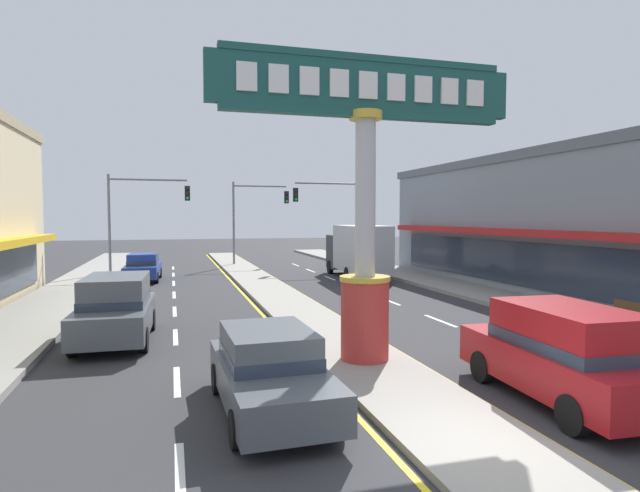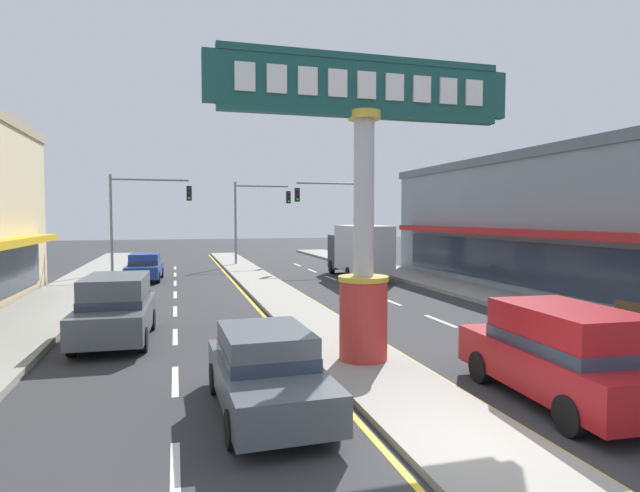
{
  "view_description": "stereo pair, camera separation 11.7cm",
  "coord_description": "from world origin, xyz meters",
  "px_view_note": "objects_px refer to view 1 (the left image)",
  "views": [
    {
      "loc": [
        -4.5,
        -6.94,
        3.62
      ],
      "look_at": [
        0.47,
        10.53,
        2.6
      ],
      "focal_mm": 29.29,
      "sensor_mm": 36.0,
      "label": 1
    },
    {
      "loc": [
        -4.39,
        -6.97,
        3.62
      ],
      "look_at": [
        0.47,
        10.53,
        2.6
      ],
      "focal_mm": 29.29,
      "sensor_mm": 36.0,
      "label": 2
    }
  ],
  "objects_px": {
    "traffic_light_right_side": "(336,208)",
    "storefront_right": "(573,222)",
    "box_truck_near_left_lane": "(357,250)",
    "suv_mid_left_lane": "(564,353)",
    "district_sign": "(365,200)",
    "traffic_light_left_side": "(140,207)",
    "sedan_far_right_lane": "(143,267)",
    "street_bench": "(633,317)",
    "sedan_near_right_lane": "(270,369)",
    "suv_far_left_oncoming": "(116,308)",
    "traffic_light_median_far": "(254,209)"
  },
  "relations": [
    {
      "from": "sedan_far_right_lane",
      "to": "street_bench",
      "type": "distance_m",
      "value": 23.87
    },
    {
      "from": "traffic_light_median_far",
      "to": "suv_mid_left_lane",
      "type": "relative_size",
      "value": 1.32
    },
    {
      "from": "traffic_light_right_side",
      "to": "sedan_far_right_lane",
      "type": "bearing_deg",
      "value": -165.24
    },
    {
      "from": "district_sign",
      "to": "traffic_light_left_side",
      "type": "relative_size",
      "value": 1.22
    },
    {
      "from": "district_sign",
      "to": "street_bench",
      "type": "bearing_deg",
      "value": 2.41
    },
    {
      "from": "storefront_right",
      "to": "traffic_light_right_side",
      "type": "relative_size",
      "value": 3.68
    },
    {
      "from": "sedan_near_right_lane",
      "to": "street_bench",
      "type": "bearing_deg",
      "value": 13.63
    },
    {
      "from": "suv_far_left_oncoming",
      "to": "street_bench",
      "type": "height_order",
      "value": "suv_far_left_oncoming"
    },
    {
      "from": "traffic_light_median_far",
      "to": "street_bench",
      "type": "xyz_separation_m",
      "value": [
        7.2,
        -26.56,
        -3.55
      ]
    },
    {
      "from": "district_sign",
      "to": "suv_far_left_oncoming",
      "type": "xyz_separation_m",
      "value": [
        -6.09,
        4.21,
        -3.04
      ]
    },
    {
      "from": "traffic_light_median_far",
      "to": "sedan_far_right_lane",
      "type": "relative_size",
      "value": 1.42
    },
    {
      "from": "suv_mid_left_lane",
      "to": "suv_far_left_oncoming",
      "type": "distance_m",
      "value": 11.78
    },
    {
      "from": "traffic_light_right_side",
      "to": "storefront_right",
      "type": "bearing_deg",
      "value": -54.68
    },
    {
      "from": "sedan_near_right_lane",
      "to": "suv_mid_left_lane",
      "type": "bearing_deg",
      "value": -11.42
    },
    {
      "from": "storefront_right",
      "to": "suv_mid_left_lane",
      "type": "bearing_deg",
      "value": -132.11
    },
    {
      "from": "district_sign",
      "to": "box_truck_near_left_lane",
      "type": "bearing_deg",
      "value": 70.58
    },
    {
      "from": "storefront_right",
      "to": "street_bench",
      "type": "distance_m",
      "value": 12.03
    },
    {
      "from": "suv_mid_left_lane",
      "to": "traffic_light_right_side",
      "type": "bearing_deg",
      "value": 82.14
    },
    {
      "from": "district_sign",
      "to": "traffic_light_median_far",
      "type": "bearing_deg",
      "value": 87.01
    },
    {
      "from": "suv_far_left_oncoming",
      "to": "sedan_far_right_lane",
      "type": "bearing_deg",
      "value": 90.0
    },
    {
      "from": "traffic_light_right_side",
      "to": "suv_mid_left_lane",
      "type": "height_order",
      "value": "traffic_light_right_side"
    },
    {
      "from": "traffic_light_right_side",
      "to": "street_bench",
      "type": "xyz_separation_m",
      "value": [
        2.23,
        -22.09,
        -3.6
      ]
    },
    {
      "from": "suv_far_left_oncoming",
      "to": "street_bench",
      "type": "bearing_deg",
      "value": -14.66
    },
    {
      "from": "sedan_near_right_lane",
      "to": "box_truck_near_left_lane",
      "type": "height_order",
      "value": "box_truck_near_left_lane"
    },
    {
      "from": "sedan_far_right_lane",
      "to": "box_truck_near_left_lane",
      "type": "height_order",
      "value": "box_truck_near_left_lane"
    },
    {
      "from": "sedan_near_right_lane",
      "to": "street_bench",
      "type": "xyz_separation_m",
      "value": [
        11.4,
        2.76,
        -0.14
      ]
    },
    {
      "from": "suv_mid_left_lane",
      "to": "suv_far_left_oncoming",
      "type": "xyz_separation_m",
      "value": [
        -8.88,
        7.74,
        0.0
      ]
    },
    {
      "from": "district_sign",
      "to": "suv_mid_left_lane",
      "type": "height_order",
      "value": "district_sign"
    },
    {
      "from": "traffic_light_left_side",
      "to": "storefront_right",
      "type": "bearing_deg",
      "value": -29.08
    },
    {
      "from": "sedan_near_right_lane",
      "to": "traffic_light_right_side",
      "type": "bearing_deg",
      "value": 69.75
    },
    {
      "from": "box_truck_near_left_lane",
      "to": "suv_mid_left_lane",
      "type": "relative_size",
      "value": 1.5
    },
    {
      "from": "suv_mid_left_lane",
      "to": "district_sign",
      "type": "bearing_deg",
      "value": 128.32
    },
    {
      "from": "box_truck_near_left_lane",
      "to": "suv_mid_left_lane",
      "type": "bearing_deg",
      "value": -98.88
    },
    {
      "from": "district_sign",
      "to": "box_truck_near_left_lane",
      "type": "xyz_separation_m",
      "value": [
        6.0,
        17.01,
        -2.33
      ]
    },
    {
      "from": "storefront_right",
      "to": "street_bench",
      "type": "xyz_separation_m",
      "value": [
        -6.51,
        -9.75,
        -2.69
      ]
    },
    {
      "from": "traffic_light_right_side",
      "to": "suv_far_left_oncoming",
      "type": "bearing_deg",
      "value": -124.34
    },
    {
      "from": "box_truck_near_left_lane",
      "to": "suv_mid_left_lane",
      "type": "xyz_separation_m",
      "value": [
        -3.21,
        -20.54,
        -0.71
      ]
    },
    {
      "from": "traffic_light_median_far",
      "to": "sedan_near_right_lane",
      "type": "height_order",
      "value": "traffic_light_median_far"
    },
    {
      "from": "district_sign",
      "to": "storefront_right",
      "type": "bearing_deg",
      "value": 33.78
    },
    {
      "from": "sedan_near_right_lane",
      "to": "box_truck_near_left_lane",
      "type": "distance_m",
      "value": 21.33
    },
    {
      "from": "traffic_light_right_side",
      "to": "sedan_near_right_lane",
      "type": "distance_m",
      "value": 26.72
    },
    {
      "from": "storefront_right",
      "to": "sedan_near_right_lane",
      "type": "xyz_separation_m",
      "value": [
        -17.92,
        -12.52,
        -2.55
      ]
    },
    {
      "from": "district_sign",
      "to": "traffic_light_right_side",
      "type": "height_order",
      "value": "district_sign"
    },
    {
      "from": "storefront_right",
      "to": "traffic_light_left_side",
      "type": "distance_m",
      "value": 24.62
    },
    {
      "from": "traffic_light_median_far",
      "to": "suv_far_left_oncoming",
      "type": "bearing_deg",
      "value": -108.27
    },
    {
      "from": "suv_far_left_oncoming",
      "to": "suv_mid_left_lane",
      "type": "bearing_deg",
      "value": -41.07
    },
    {
      "from": "district_sign",
      "to": "box_truck_near_left_lane",
      "type": "height_order",
      "value": "district_sign"
    },
    {
      "from": "storefront_right",
      "to": "sedan_near_right_lane",
      "type": "relative_size",
      "value": 5.26
    },
    {
      "from": "box_truck_near_left_lane",
      "to": "suv_mid_left_lane",
      "type": "distance_m",
      "value": 20.8
    },
    {
      "from": "sedan_far_right_lane",
      "to": "street_bench",
      "type": "height_order",
      "value": "sedan_far_right_lane"
    }
  ]
}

